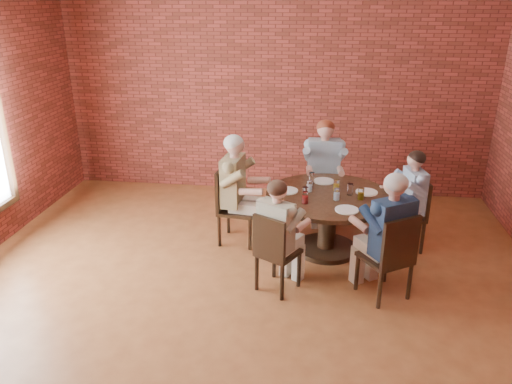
# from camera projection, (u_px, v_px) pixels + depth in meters

# --- Properties ---
(floor) EXTENTS (7.00, 7.00, 0.00)m
(floor) POSITION_uv_depth(u_px,v_px,m) (240.00, 316.00, 4.92)
(floor) COLOR #A15E31
(floor) RESTS_ON ground
(wall_back) EXTENTS (7.00, 0.00, 7.00)m
(wall_back) POSITION_uv_depth(u_px,v_px,m) (275.00, 84.00, 7.52)
(wall_back) COLOR #96362B
(wall_back) RESTS_ON ground
(dining_table) EXTENTS (1.50, 1.50, 0.75)m
(dining_table) POSITION_uv_depth(u_px,v_px,m) (328.00, 211.00, 5.98)
(dining_table) COLOR black
(dining_table) RESTS_ON floor
(chair_a) EXTENTS (0.46, 0.46, 0.90)m
(chair_a) POSITION_uv_depth(u_px,v_px,m) (413.00, 212.00, 6.07)
(chair_a) COLOR black
(chair_a) RESTS_ON floor
(diner_a) EXTENTS (0.68, 0.59, 1.26)m
(diner_a) POSITION_uv_depth(u_px,v_px,m) (408.00, 201.00, 6.02)
(diner_a) COLOR #36618E
(diner_a) RESTS_ON floor
(chair_b) EXTENTS (0.48, 0.48, 0.97)m
(chair_b) POSITION_uv_depth(u_px,v_px,m) (323.00, 180.00, 6.99)
(chair_b) COLOR black
(chair_b) RESTS_ON floor
(diner_b) EXTENTS (0.61, 0.73, 1.39)m
(diner_b) POSITION_uv_depth(u_px,v_px,m) (324.00, 171.00, 6.84)
(diner_b) COLOR #8399A7
(diner_b) RESTS_ON floor
(chair_c) EXTENTS (0.50, 0.50, 0.97)m
(chair_c) POSITION_uv_depth(u_px,v_px,m) (231.00, 202.00, 6.25)
(chair_c) COLOR black
(chair_c) RESTS_ON floor
(diner_c) EXTENTS (0.75, 0.64, 1.39)m
(diner_c) POSITION_uv_depth(u_px,v_px,m) (238.00, 190.00, 6.17)
(diner_c) COLOR brown
(diner_c) RESTS_ON floor
(chair_d) EXTENTS (0.52, 0.52, 0.89)m
(chair_d) POSITION_uv_depth(u_px,v_px,m) (274.00, 250.00, 5.16)
(chair_d) COLOR black
(chair_d) RESTS_ON floor
(diner_d) EXTENTS (0.70, 0.74, 1.25)m
(diner_d) POSITION_uv_depth(u_px,v_px,m) (279.00, 236.00, 5.16)
(diner_d) COLOR #C5AD9B
(diner_d) RESTS_ON floor
(chair_e) EXTENTS (0.61, 0.61, 0.95)m
(chair_e) POSITION_uv_depth(u_px,v_px,m) (391.00, 255.00, 5.02)
(chair_e) COLOR black
(chair_e) RESTS_ON floor
(diner_e) EXTENTS (0.82, 0.86, 1.36)m
(diner_e) POSITION_uv_depth(u_px,v_px,m) (387.00, 236.00, 5.03)
(diner_e) COLOR #1B2E4B
(diner_e) RESTS_ON floor
(plate_a) EXTENTS (0.26, 0.26, 0.01)m
(plate_a) POSITION_uv_depth(u_px,v_px,m) (367.00, 192.00, 5.95)
(plate_a) COLOR white
(plate_a) RESTS_ON dining_table
(plate_b) EXTENTS (0.26, 0.26, 0.01)m
(plate_b) POSITION_uv_depth(u_px,v_px,m) (324.00, 181.00, 6.30)
(plate_b) COLOR white
(plate_b) RESTS_ON dining_table
(plate_c) EXTENTS (0.26, 0.26, 0.01)m
(plate_c) POSITION_uv_depth(u_px,v_px,m) (287.00, 191.00, 5.99)
(plate_c) COLOR white
(plate_c) RESTS_ON dining_table
(plate_d) EXTENTS (0.26, 0.26, 0.01)m
(plate_d) POSITION_uv_depth(u_px,v_px,m) (347.00, 210.00, 5.46)
(plate_d) COLOR white
(plate_d) RESTS_ON dining_table
(glass_a) EXTENTS (0.07, 0.07, 0.14)m
(glass_a) POSITION_uv_depth(u_px,v_px,m) (350.00, 189.00, 5.86)
(glass_a) COLOR white
(glass_a) RESTS_ON dining_table
(glass_b) EXTENTS (0.07, 0.07, 0.14)m
(glass_b) POSITION_uv_depth(u_px,v_px,m) (336.00, 185.00, 5.99)
(glass_b) COLOR white
(glass_b) RESTS_ON dining_table
(glass_c) EXTENTS (0.07, 0.07, 0.14)m
(glass_c) POSITION_uv_depth(u_px,v_px,m) (312.00, 178.00, 6.23)
(glass_c) COLOR white
(glass_c) RESTS_ON dining_table
(glass_d) EXTENTS (0.07, 0.07, 0.14)m
(glass_d) POSITION_uv_depth(u_px,v_px,m) (310.00, 186.00, 5.96)
(glass_d) COLOR white
(glass_d) RESTS_ON dining_table
(glass_e) EXTENTS (0.07, 0.07, 0.14)m
(glass_e) POSITION_uv_depth(u_px,v_px,m) (305.00, 193.00, 5.76)
(glass_e) COLOR white
(glass_e) RESTS_ON dining_table
(glass_f) EXTENTS (0.07, 0.07, 0.14)m
(glass_f) POSITION_uv_depth(u_px,v_px,m) (305.00, 197.00, 5.62)
(glass_f) COLOR white
(glass_f) RESTS_ON dining_table
(glass_g) EXTENTS (0.07, 0.07, 0.14)m
(glass_g) POSITION_uv_depth(u_px,v_px,m) (337.00, 194.00, 5.71)
(glass_g) COLOR white
(glass_g) RESTS_ON dining_table
(glass_h) EXTENTS (0.07, 0.07, 0.14)m
(glass_h) POSITION_uv_depth(u_px,v_px,m) (361.00, 194.00, 5.72)
(glass_h) COLOR white
(glass_h) RESTS_ON dining_table
(smartphone) EXTENTS (0.12, 0.17, 0.01)m
(smartphone) POSITION_uv_depth(u_px,v_px,m) (347.00, 209.00, 5.50)
(smartphone) COLOR black
(smartphone) RESTS_ON dining_table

